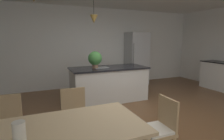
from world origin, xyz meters
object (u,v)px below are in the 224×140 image
object	(u,v)px
chair_far_right	(75,115)
potted_plant_on_island	(95,59)
dining_table	(45,136)
refrigerator	(137,59)
kitchen_island	(109,83)
chair_far_left	(6,126)
vase_on_dining_table	(19,132)
chair_kitchen_end	(159,128)

from	to	relation	value
chair_far_right	potted_plant_on_island	xyz separation A→B (m)	(0.90, 1.75, 0.67)
dining_table	refrigerator	world-z (taller)	refrigerator
dining_table	kitchen_island	world-z (taller)	kitchen_island
chair_far_left	kitchen_island	distance (m)	2.81
dining_table	potted_plant_on_island	distance (m)	2.97
dining_table	kitchen_island	xyz separation A→B (m)	(1.74, 2.59, -0.20)
vase_on_dining_table	chair_kitchen_end	bearing A→B (deg)	4.48
kitchen_island	vase_on_dining_table	xyz separation A→B (m)	(-1.95, -2.72, 0.36)
refrigerator	potted_plant_on_island	xyz separation A→B (m)	(-2.03, -1.34, 0.20)
dining_table	refrigerator	xyz separation A→B (m)	(3.39, 3.94, 0.28)
chair_far_right	potted_plant_on_island	world-z (taller)	potted_plant_on_island
vase_on_dining_table	chair_far_right	bearing A→B (deg)	55.14
dining_table	chair_far_left	world-z (taller)	chair_far_left
chair_far_left	kitchen_island	xyz separation A→B (m)	(2.20, 1.75, -0.01)
chair_far_left	chair_kitchen_end	distance (m)	2.04
chair_far_right	kitchen_island	bearing A→B (deg)	53.96
chair_kitchen_end	chair_far_left	bearing A→B (deg)	155.67
chair_far_right	vase_on_dining_table	bearing A→B (deg)	-124.86
chair_far_left	potted_plant_on_island	world-z (taller)	potted_plant_on_island
dining_table	chair_kitchen_end	xyz separation A→B (m)	(1.40, -0.00, -0.19)
chair_far_left	refrigerator	world-z (taller)	refrigerator
kitchen_island	refrigerator	size ratio (longest dim) A/B	1.07
chair_far_right	chair_far_left	bearing A→B (deg)	-179.99
chair_kitchen_end	potted_plant_on_island	xyz separation A→B (m)	(-0.04, 2.60, 0.67)
chair_far_left	potted_plant_on_island	bearing A→B (deg)	43.88
chair_kitchen_end	kitchen_island	xyz separation A→B (m)	(0.34, 2.60, -0.01)
dining_table	chair_far_right	size ratio (longest dim) A/B	2.37
chair_far_left	chair_kitchen_end	size ratio (longest dim) A/B	1.00
refrigerator	kitchen_island	bearing A→B (deg)	-140.85
kitchen_island	potted_plant_on_island	xyz separation A→B (m)	(-0.38, 0.00, 0.68)
kitchen_island	refrigerator	world-z (taller)	refrigerator
chair_kitchen_end	refrigerator	size ratio (longest dim) A/B	0.46
chair_far_right	chair_far_left	world-z (taller)	same
dining_table	chair_far_left	xyz separation A→B (m)	(-0.46, 0.84, -0.19)
chair_far_right	potted_plant_on_island	size ratio (longest dim) A/B	2.02
chair_far_right	chair_far_left	xyz separation A→B (m)	(-0.93, -0.00, 0.00)
chair_far_right	refrigerator	bearing A→B (deg)	46.63
refrigerator	potted_plant_on_island	world-z (taller)	refrigerator
chair_far_left	kitchen_island	world-z (taller)	kitchen_island
dining_table	chair_far_left	distance (m)	0.98
chair_far_right	kitchen_island	distance (m)	2.17
dining_table	chair_kitchen_end	distance (m)	1.41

